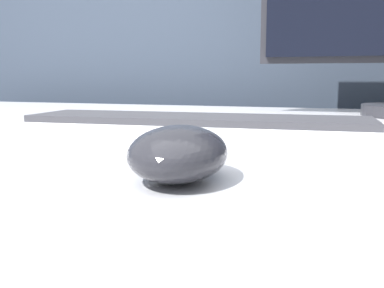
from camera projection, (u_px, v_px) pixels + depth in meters
The scene contains 3 objects.
partition_panel at pixel (277, 167), 1.18m from camera, with size 5.00×0.03×1.08m.
computer_mouse_near at pixel (178, 153), 0.30m from camera, with size 0.08×0.11×0.04m.
keyboard at pixel (196, 126), 0.53m from camera, with size 0.43×0.13×0.02m.
Camera 1 is at (0.14, -0.51, 0.78)m, focal length 42.00 mm.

